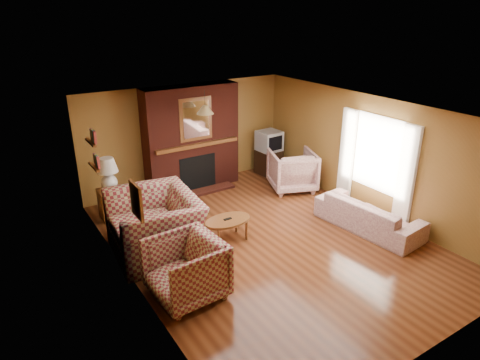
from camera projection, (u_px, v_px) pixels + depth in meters
floor at (268, 241)px, 7.83m from camera, size 6.50×6.50×0.00m
ceiling at (272, 112)px, 6.92m from camera, size 6.50×6.50×0.00m
wall_back at (187, 136)px, 9.91m from camera, size 6.50×0.00×6.50m
wall_front at (440, 272)px, 4.84m from camera, size 6.50×0.00×6.50m
wall_left at (129, 216)px, 6.13m from camera, size 0.00×6.50×6.50m
wall_right at (370, 155)px, 8.62m from camera, size 0.00×6.50×6.50m
fireplace at (192, 139)px, 9.71m from camera, size 2.20×0.82×2.40m
window_right at (375, 162)px, 8.47m from camera, size 0.10×1.85×2.00m
bookshelf at (93, 150)px, 7.46m from camera, size 0.09×0.55×0.71m
botanical_print at (137, 201)px, 5.78m from camera, size 0.05×0.40×0.50m
pendant_light at (205, 109)px, 8.87m from camera, size 0.36×0.36×0.48m
plaid_loveseat at (155, 225)px, 7.31m from camera, size 1.55×1.73×1.04m
plaid_armchair at (186, 269)px, 6.18m from camera, size 1.06×1.04×0.92m
floral_sofa at (369, 214)px, 8.16m from camera, size 1.01×2.13×0.60m
floral_armchair at (292, 170)px, 9.90m from camera, size 1.29×1.30×0.92m
coffee_table at (228, 222)px, 7.73m from camera, size 0.88×0.55×0.44m
side_table at (112, 204)px, 8.58m from camera, size 0.47×0.47×0.61m
table_lamp at (108, 172)px, 8.32m from camera, size 0.41×0.41×0.67m
tv_stand at (269, 162)px, 10.92m from camera, size 0.60×0.56×0.61m
crt_tv at (269, 141)px, 10.71m from camera, size 0.57×0.57×0.50m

